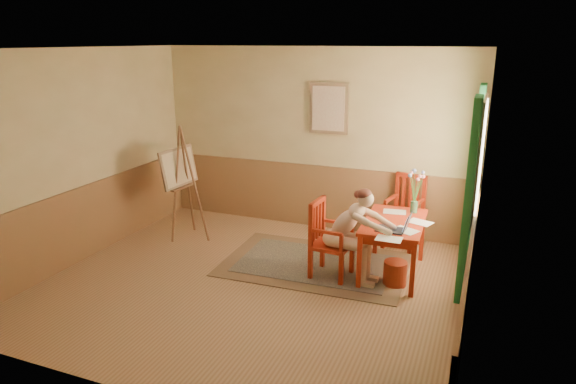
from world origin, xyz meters
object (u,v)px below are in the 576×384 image
at_px(table, 394,227).
at_px(figure, 351,230).
at_px(chair_back, 405,211).
at_px(laptop, 396,227).
at_px(easel, 181,172).
at_px(chair_left, 328,239).

bearing_deg(table, figure, -138.05).
bearing_deg(table, chair_back, 91.10).
relative_size(laptop, easel, 0.24).
bearing_deg(figure, chair_back, 73.36).
relative_size(chair_back, laptop, 2.57).
height_order(chair_back, laptop, chair_back).
bearing_deg(easel, laptop, -9.01).
distance_m(chair_left, figure, 0.35).
bearing_deg(easel, chair_left, -12.05).
bearing_deg(chair_left, figure, -5.86).
height_order(chair_back, figure, figure).
bearing_deg(laptop, chair_back, 94.26).
relative_size(chair_left, easel, 0.58).
bearing_deg(chair_back, table, -88.90).
distance_m(chair_left, laptop, 0.87).
distance_m(table, figure, 0.60).
bearing_deg(chair_left, table, 26.32).
distance_m(chair_left, easel, 2.57).
height_order(table, chair_left, chair_left).
xyz_separation_m(chair_back, laptop, (0.10, -1.39, 0.25)).
xyz_separation_m(table, figure, (-0.44, -0.40, 0.04)).
bearing_deg(easel, figure, -11.38).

